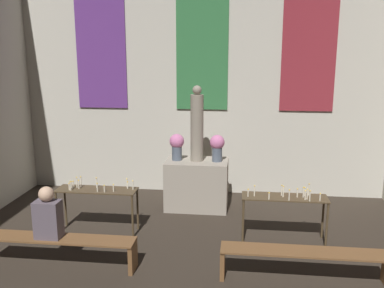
% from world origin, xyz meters
% --- Properties ---
extents(wall_back, '(7.86, 0.16, 5.71)m').
position_xyz_m(wall_back, '(0.00, 10.05, 2.88)').
color(wall_back, beige).
rests_on(wall_back, ground_plane).
extents(altar, '(1.20, 0.75, 0.96)m').
position_xyz_m(altar, '(0.00, 9.02, 0.48)').
color(altar, gray).
rests_on(altar, ground_plane).
extents(statue, '(0.25, 0.25, 1.45)m').
position_xyz_m(statue, '(0.00, 9.02, 1.64)').
color(statue, gray).
rests_on(statue, altar).
extents(flower_vase_left, '(0.28, 0.28, 0.51)m').
position_xyz_m(flower_vase_left, '(-0.39, 9.02, 1.26)').
color(flower_vase_left, '#4C5666').
rests_on(flower_vase_left, altar).
extents(flower_vase_right, '(0.28, 0.28, 0.51)m').
position_xyz_m(flower_vase_right, '(0.39, 9.02, 1.26)').
color(flower_vase_right, '#4C5666').
rests_on(flower_vase_right, altar).
extents(candle_rack_left, '(1.36, 0.41, 0.95)m').
position_xyz_m(candle_rack_left, '(-1.56, 7.70, 0.66)').
color(candle_rack_left, '#473823').
rests_on(candle_rack_left, ground_plane).
extents(candle_rack_right, '(1.36, 0.41, 0.96)m').
position_xyz_m(candle_rack_right, '(1.57, 7.70, 0.66)').
color(candle_rack_right, '#473823').
rests_on(candle_rack_right, ground_plane).
extents(pew_back_left, '(2.23, 0.36, 0.44)m').
position_xyz_m(pew_back_left, '(-1.72, 6.47, 0.33)').
color(pew_back_left, brown).
rests_on(pew_back_left, ground_plane).
extents(pew_back_right, '(2.23, 0.36, 0.44)m').
position_xyz_m(pew_back_right, '(1.72, 6.47, 0.33)').
color(pew_back_right, brown).
rests_on(pew_back_right, ground_plane).
extents(person_seated, '(0.36, 0.24, 0.76)m').
position_xyz_m(person_seated, '(-1.85, 6.47, 0.78)').
color(person_seated, '#564C56').
rests_on(person_seated, pew_back_left).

